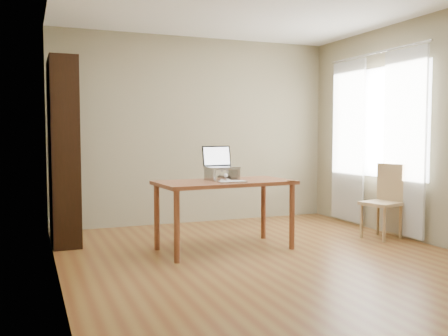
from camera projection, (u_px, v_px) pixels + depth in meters
The scene contains 10 objects.
room at pixel (270, 129), 4.96m from camera, with size 4.04×4.54×2.64m.
bookshelf at pixel (64, 152), 5.72m from camera, with size 0.30×0.90×2.10m.
curtains at pixel (374, 140), 6.40m from camera, with size 0.03×1.90×2.25m.
desk at pixel (225, 189), 5.38m from camera, with size 1.51×0.84×0.75m.
laptop_stand at pixel (222, 173), 5.45m from camera, with size 0.32×0.25×0.13m.
laptop at pixel (220, 162), 5.49m from camera, with size 0.36×0.31×0.24m.
keyboard at pixel (232, 182), 5.17m from camera, with size 0.30×0.13×0.02m.
coaster at pixel (291, 181), 5.35m from camera, with size 0.09×0.09×0.01m, color brown.
cat at pixel (220, 174), 5.47m from camera, with size 0.24×0.48×0.14m.
chair at pixel (386, 199), 5.98m from camera, with size 0.48×0.48×0.89m.
Camera 1 is at (-2.24, -4.44, 1.26)m, focal length 40.00 mm.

